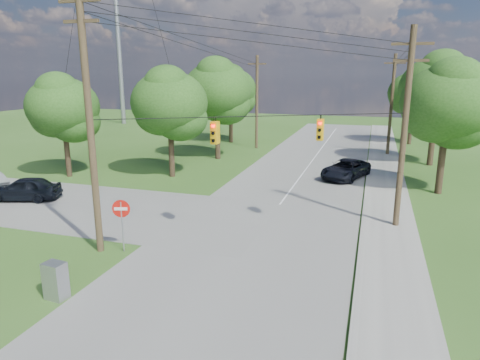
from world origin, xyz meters
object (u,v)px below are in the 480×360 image
(pole_north_e, at_px, (391,104))
(car_cross_dark, at_px, (24,189))
(pole_ne, at_px, (405,127))
(do_not_enter_sign, at_px, (121,214))
(car_main_north, at_px, (346,169))
(control_cabinet, at_px, (56,281))
(pole_north_w, at_px, (257,102))
(pole_sw, at_px, (89,119))

(pole_north_e, relative_size, car_cross_dark, 2.19)
(pole_ne, bearing_deg, do_not_enter_sign, -149.41)
(pole_north_e, xyz_separation_m, car_main_north, (-3.40, -11.53, -4.36))
(pole_north_e, bearing_deg, car_cross_dark, -133.95)
(pole_ne, distance_m, control_cabinet, 17.81)
(pole_north_w, distance_m, control_cabinet, 34.19)
(pole_ne, xyz_separation_m, do_not_enter_sign, (-12.40, -7.33, -3.63))
(pole_north_w, distance_m, car_cross_dark, 26.12)
(pole_ne, xyz_separation_m, pole_north_w, (-13.90, 22.00, -0.34))
(pole_ne, height_order, car_cross_dark, pole_ne)
(pole_north_e, bearing_deg, car_main_north, -106.43)
(pole_sw, relative_size, car_main_north, 2.26)
(pole_north_w, xyz_separation_m, do_not_enter_sign, (1.50, -29.33, -3.29))
(pole_north_e, xyz_separation_m, control_cabinet, (-12.40, -33.87, -4.42))
(pole_sw, distance_m, car_main_north, 21.41)
(pole_sw, relative_size, do_not_enter_sign, 4.73)
(pole_north_w, bearing_deg, car_main_north, -47.67)
(pole_ne, height_order, control_cabinet, pole_ne)
(pole_sw, height_order, pole_north_w, pole_sw)
(pole_north_w, relative_size, do_not_enter_sign, 3.94)
(control_cabinet, bearing_deg, do_not_enter_sign, 96.41)
(pole_north_w, bearing_deg, pole_ne, -57.71)
(pole_north_e, distance_m, car_cross_dark, 33.67)
(car_cross_dark, height_order, do_not_enter_sign, do_not_enter_sign)
(pole_north_e, height_order, pole_north_w, same)
(pole_sw, distance_m, pole_north_e, 32.55)
(pole_sw, bearing_deg, do_not_enter_sign, 13.81)
(pole_north_w, xyz_separation_m, car_main_north, (10.50, -11.53, -4.36))
(pole_north_w, bearing_deg, car_cross_dark, -111.09)
(car_cross_dark, xyz_separation_m, do_not_enter_sign, (10.77, -5.29, 1.03))
(car_main_north, distance_m, do_not_enter_sign, 19.98)
(pole_sw, height_order, car_cross_dark, pole_sw)
(pole_north_w, distance_m, car_main_north, 16.19)
(car_cross_dark, height_order, car_main_north, car_cross_dark)
(pole_ne, bearing_deg, control_cabinet, -136.24)
(pole_north_w, xyz_separation_m, car_cross_dark, (-9.27, -24.04, -4.32))
(pole_north_e, relative_size, car_main_north, 1.89)
(pole_ne, relative_size, car_cross_dark, 2.30)
(pole_sw, bearing_deg, pole_north_w, 90.77)
(car_main_north, bearing_deg, pole_north_e, 92.98)
(do_not_enter_sign, bearing_deg, car_main_north, 46.72)
(pole_ne, relative_size, control_cabinet, 7.34)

